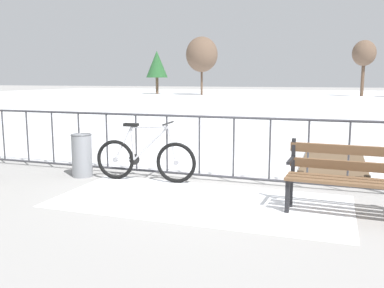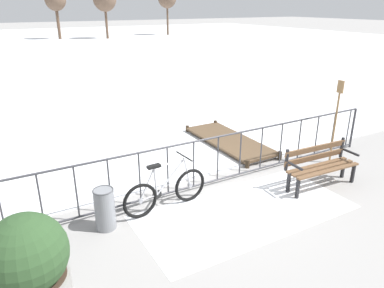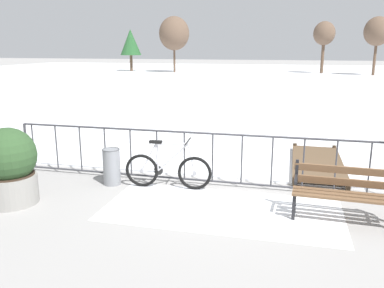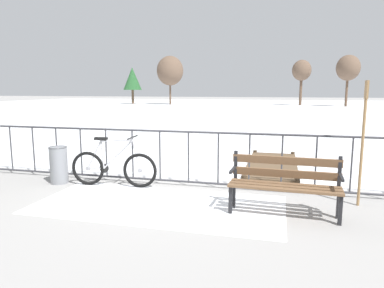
# 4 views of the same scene
# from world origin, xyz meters

# --- Properties ---
(ground_plane) EXTENTS (160.00, 160.00, 0.00)m
(ground_plane) POSITION_xyz_m (0.00, 0.00, 0.00)
(ground_plane) COLOR gray
(frozen_pond) EXTENTS (80.00, 56.00, 0.03)m
(frozen_pond) POSITION_xyz_m (0.00, 28.40, 0.01)
(frozen_pond) COLOR white
(frozen_pond) RESTS_ON ground
(snow_patch) EXTENTS (3.98, 1.88, 0.01)m
(snow_patch) POSITION_xyz_m (0.11, -1.20, 0.00)
(snow_patch) COLOR white
(snow_patch) RESTS_ON ground
(railing_fence) EXTENTS (9.06, 0.06, 1.07)m
(railing_fence) POSITION_xyz_m (0.00, 0.00, 0.56)
(railing_fence) COLOR #38383D
(railing_fence) RESTS_ON ground
(bicycle_near_railing) EXTENTS (1.71, 0.52, 0.97)m
(bicycle_near_railing) POSITION_xyz_m (-1.10, -0.39, 0.37)
(bicycle_near_railing) COLOR black
(bicycle_near_railing) RESTS_ON ground
(park_bench) EXTENTS (1.62, 0.56, 0.89)m
(park_bench) POSITION_xyz_m (2.06, -1.11, 0.51)
(park_bench) COLOR brown
(park_bench) RESTS_ON ground
(planter_with_shrub) EXTENTS (0.96, 0.96, 1.35)m
(planter_with_shrub) POSITION_xyz_m (-3.53, -1.78, 0.68)
(planter_with_shrub) COLOR gray
(planter_with_shrub) RESTS_ON ground
(trash_bin) EXTENTS (0.35, 0.35, 0.73)m
(trash_bin) POSITION_xyz_m (-2.25, -0.44, 0.37)
(trash_bin) COLOR gray
(trash_bin) RESTS_ON ground
(oar_upright) EXTENTS (0.04, 0.16, 1.98)m
(oar_upright) POSITION_xyz_m (3.22, -0.43, 1.14)
(oar_upright) COLOR #937047
(oar_upright) RESTS_ON ground
(wooden_dock) EXTENTS (1.10, 2.98, 0.20)m
(wooden_dock) POSITION_xyz_m (1.81, 1.74, 0.12)
(wooden_dock) COLOR brown
(wooden_dock) RESTS_ON ground
(tree_centre) EXTENTS (2.17, 2.17, 5.23)m
(tree_centre) POSITION_xyz_m (4.05, 36.54, 3.97)
(tree_centre) COLOR brown
(tree_centre) RESTS_ON ground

